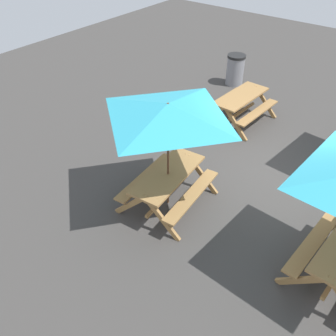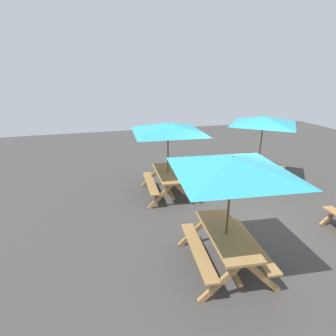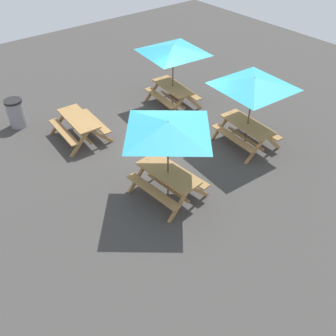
# 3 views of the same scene
# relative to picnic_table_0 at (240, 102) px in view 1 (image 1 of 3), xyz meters

# --- Properties ---
(ground_plane) EXTENTS (24.00, 24.00, 0.00)m
(ground_plane) POSITION_rel_picnic_table_0_xyz_m (-1.84, -2.09, -0.56)
(ground_plane) COLOR #3D3A38
(ground_plane) RESTS_ON ground
(picnic_table_0) EXTENTS (1.87, 1.61, 0.81)m
(picnic_table_0) POSITION_rel_picnic_table_0_xyz_m (0.00, 0.00, 0.00)
(picnic_table_0) COLOR olive
(picnic_table_0) RESTS_ON ground
(picnic_table_1) EXTENTS (2.19, 2.19, 2.34)m
(picnic_table_1) POSITION_rel_picnic_table_0_xyz_m (-3.90, -0.54, 1.43)
(picnic_table_1) COLOR olive
(picnic_table_1) RESTS_ON ground
(trash_bin_gray) EXTENTS (0.59, 0.59, 0.98)m
(trash_bin_gray) POSITION_rel_picnic_table_0_xyz_m (2.03, 1.31, -0.07)
(trash_bin_gray) COLOR gray
(trash_bin_gray) RESTS_ON ground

